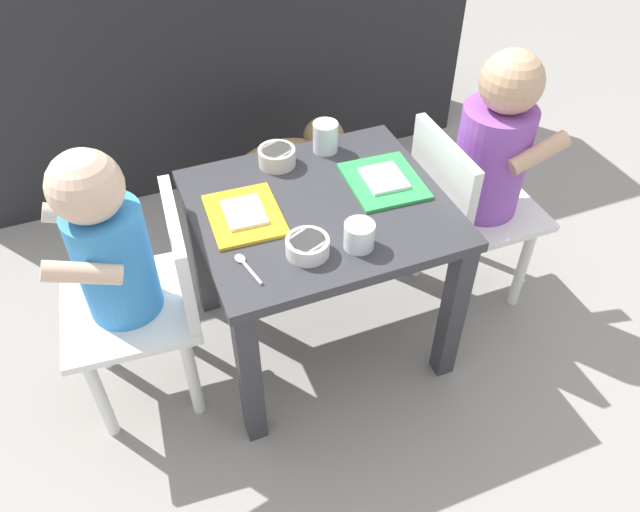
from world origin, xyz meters
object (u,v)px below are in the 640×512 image
(dining_table, at_px, (320,233))
(spoon_by_left_tray, at_px, (246,266))
(food_tray_left, at_px, (245,214))
(dog, at_px, (286,163))
(water_cup_right, at_px, (325,139))
(water_cup_left, at_px, (359,237))
(seated_child_left, at_px, (119,258))
(cereal_bowl_left_side, at_px, (307,246))
(cereal_bowl_right_side, at_px, (277,156))
(seated_child_right, at_px, (488,158))
(food_tray_right, at_px, (384,180))

(dining_table, height_order, spoon_by_left_tray, spoon_by_left_tray)
(food_tray_left, relative_size, spoon_by_left_tray, 1.92)
(dog, bearing_deg, water_cup_right, -90.54)
(water_cup_right, bearing_deg, water_cup_left, -101.13)
(seated_child_left, distance_m, food_tray_left, 0.27)
(cereal_bowl_left_side, xyz_separation_m, spoon_by_left_tray, (-0.13, 0.01, -0.02))
(dining_table, xyz_separation_m, dog, (0.09, 0.51, -0.16))
(seated_child_left, height_order, food_tray_left, seated_child_left)
(dining_table, height_order, food_tray_left, food_tray_left)
(dog, distance_m, food_tray_left, 0.61)
(seated_child_left, relative_size, cereal_bowl_right_side, 7.87)
(water_cup_right, bearing_deg, dining_table, -115.24)
(seated_child_right, xyz_separation_m, cereal_bowl_right_side, (-0.47, 0.17, 0.02))
(seated_child_right, relative_size, dog, 1.70)
(spoon_by_left_tray, bearing_deg, dining_table, 31.78)
(food_tray_right, xyz_separation_m, spoon_by_left_tray, (-0.37, -0.15, -0.00))
(food_tray_left, bearing_deg, seated_child_right, -0.88)
(dog, height_order, spoon_by_left_tray, spoon_by_left_tray)
(seated_child_right, bearing_deg, food_tray_left, 179.12)
(dog, height_order, water_cup_right, water_cup_right)
(food_tray_right, bearing_deg, cereal_bowl_left_side, -147.42)
(cereal_bowl_right_side, height_order, spoon_by_left_tray, cereal_bowl_right_side)
(water_cup_left, height_order, cereal_bowl_right_side, water_cup_left)
(cereal_bowl_right_side, bearing_deg, water_cup_left, -79.84)
(dining_table, relative_size, cereal_bowl_left_side, 6.25)
(food_tray_left, xyz_separation_m, water_cup_left, (0.19, -0.18, 0.02))
(dining_table, height_order, cereal_bowl_left_side, cereal_bowl_left_side)
(seated_child_right, distance_m, spoon_by_left_tray, 0.66)
(food_tray_right, distance_m, water_cup_left, 0.23)
(seated_child_right, relative_size, water_cup_right, 9.62)
(food_tray_left, bearing_deg, dog, 62.33)
(dog, xyz_separation_m, water_cup_right, (-0.00, -0.32, 0.28))
(water_cup_left, bearing_deg, dog, 83.91)
(seated_child_left, distance_m, cereal_bowl_left_side, 0.38)
(seated_child_right, bearing_deg, water_cup_left, -158.11)
(food_tray_right, relative_size, spoon_by_left_tray, 1.97)
(cereal_bowl_left_side, bearing_deg, seated_child_left, 158.94)
(food_tray_left, bearing_deg, seated_child_left, -175.63)
(cereal_bowl_left_side, bearing_deg, seated_child_right, 15.94)
(food_tray_right, relative_size, cereal_bowl_left_side, 2.23)
(dog, relative_size, food_tray_left, 2.19)
(seated_child_right, xyz_separation_m, food_tray_right, (-0.27, 0.01, 0.00))
(cereal_bowl_left_side, bearing_deg, dog, 74.95)
(dog, height_order, water_cup_left, water_cup_left)
(food_tray_left, relative_size, cereal_bowl_right_side, 2.19)
(dining_table, distance_m, cereal_bowl_left_side, 0.19)
(seated_child_right, relative_size, spoon_by_left_tray, 7.13)
(seated_child_right, xyz_separation_m, water_cup_left, (-0.41, -0.17, 0.02))
(water_cup_right, xyz_separation_m, cereal_bowl_right_side, (-0.13, -0.01, -0.01))
(seated_child_left, xyz_separation_m, dog, (0.53, 0.51, -0.24))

